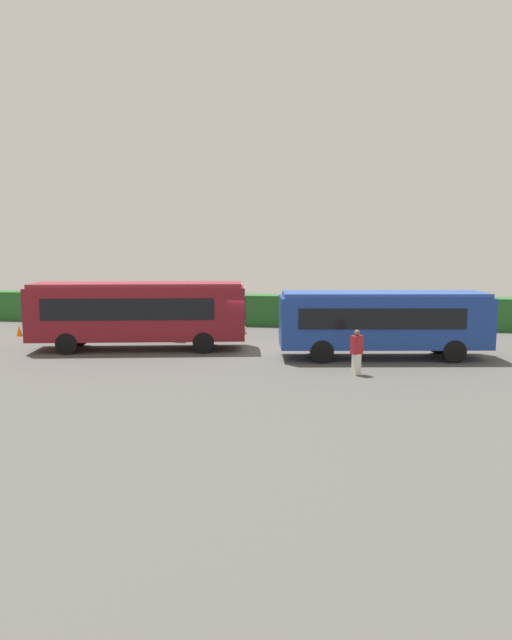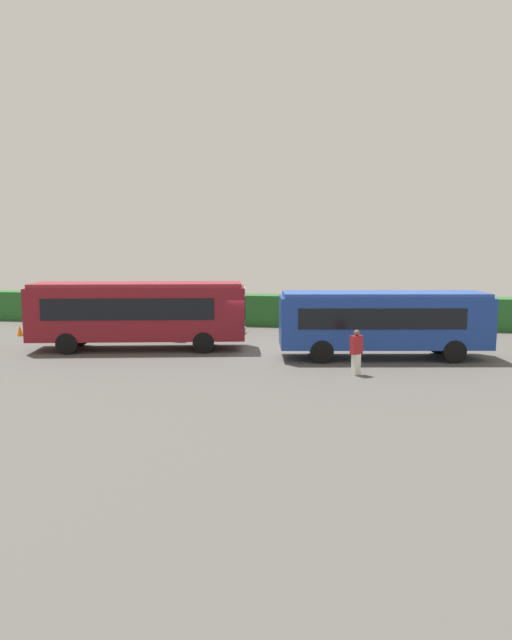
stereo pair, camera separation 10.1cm
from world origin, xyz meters
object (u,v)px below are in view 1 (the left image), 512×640
Objects in this scene: person_center at (357,351)px; person_left at (175,324)px; bus_maroon at (139,311)px; traffic_cone at (19,331)px; bus_blue at (383,320)px.

person_left is at bearing 15.66° from person_center.
bus_maroon is at bearing 29.55° from person_center.
person_left reaches higher than person_center.
person_left is 9.11m from traffic_cone.
traffic_cone is (-8.05, 2.78, -1.57)m from bus_maroon.
bus_blue is at bearing -59.83° from person_center.
bus_blue is 19.90m from traffic_cone.
bus_maroon reaches higher than bus_blue.
bus_blue is at bearing -13.13° from bus_maroon.
bus_maroon is at bearing -22.16° from person_left.
bus_blue reaches higher than person_left.
person_left is at bearing 56.15° from bus_maroon.
bus_blue is 5.33× the size of person_center.
traffic_cone is (-9.08, 0.29, -0.64)m from person_left.
bus_blue is 3.76m from person_center.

